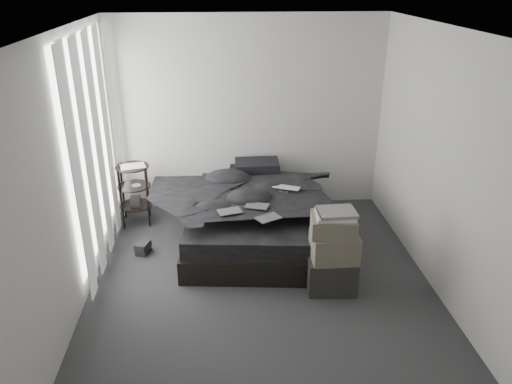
{
  "coord_description": "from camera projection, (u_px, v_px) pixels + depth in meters",
  "views": [
    {
      "loc": [
        -0.4,
        -4.39,
        3.05
      ],
      "look_at": [
        0.0,
        0.8,
        0.75
      ],
      "focal_mm": 35.0,
      "sensor_mm": 36.0,
      "label": 1
    }
  ],
  "objects": [
    {
      "name": "art_book_snake",
      "position": [
        337.0,
        212.0,
        4.89
      ],
      "size": [
        0.38,
        0.3,
        0.03
      ],
      "primitive_type": "cube",
      "rotation": [
        0.0,
        0.0,
        0.04
      ],
      "color": "silver",
      "rests_on": "art_book_white"
    },
    {
      "name": "duvet",
      "position": [
        254.0,
        197.0,
        5.9
      ],
      "size": [
        1.67,
        1.88,
        0.24
      ],
      "primitive_type": "imported",
      "rotation": [
        0.0,
        0.0,
        -0.1
      ],
      "color": "black",
      "rests_on": "mattress"
    },
    {
      "name": "box_mid",
      "position": [
        334.0,
        247.0,
        5.04
      ],
      "size": [
        0.46,
        0.37,
        0.28
      ],
      "primitive_type": "cube",
      "rotation": [
        0.0,
        0.0,
        0.0
      ],
      "color": "#5F5B4B",
      "rests_on": "box_lower"
    },
    {
      "name": "floor_books",
      "position": [
        143.0,
        248.0,
        5.89
      ],
      "size": [
        0.18,
        0.22,
        0.13
      ],
      "primitive_type": "cube",
      "rotation": [
        0.0,
        0.0,
        -0.29
      ],
      "color": "black",
      "rests_on": "floor"
    },
    {
      "name": "bed",
      "position": [
        254.0,
        230.0,
        6.14
      ],
      "size": [
        1.74,
        2.18,
        0.28
      ],
      "primitive_type": "cube",
      "rotation": [
        0.0,
        0.0,
        -0.1
      ],
      "color": "black",
      "rests_on": "floor"
    },
    {
      "name": "curtain_left",
      "position": [
        98.0,
        149.0,
        5.45
      ],
      "size": [
        0.06,
        2.12,
        2.48
      ],
      "primitive_type": "cube",
      "color": "white",
      "rests_on": "wall_left"
    },
    {
      "name": "box_upper",
      "position": [
        334.0,
        225.0,
        4.96
      ],
      "size": [
        0.48,
        0.41,
        0.19
      ],
      "primitive_type": "cube",
      "rotation": [
        0.0,
        0.0,
        -0.12
      ],
      "color": "#5F5B4B",
      "rests_on": "box_mid"
    },
    {
      "name": "pillow_lower",
      "position": [
        252.0,
        174.0,
        6.69
      ],
      "size": [
        0.65,
        0.48,
        0.14
      ],
      "primitive_type": "cube",
      "rotation": [
        0.0,
        0.0,
        -0.1
      ],
      "color": "black",
      "rests_on": "mattress"
    },
    {
      "name": "side_stand",
      "position": [
        135.0,
        195.0,
        6.49
      ],
      "size": [
        0.47,
        0.47,
        0.78
      ],
      "primitive_type": "cylinder",
      "rotation": [
        0.0,
        0.0,
        0.11
      ],
      "color": "black",
      "rests_on": "floor"
    },
    {
      "name": "wall_back",
      "position": [
        249.0,
        115.0,
        6.65
      ],
      "size": [
        3.6,
        0.01,
        2.6
      ],
      "primitive_type": "cube",
      "color": "beige",
      "rests_on": "ground"
    },
    {
      "name": "laptop",
      "position": [
        285.0,
        184.0,
        5.93
      ],
      "size": [
        0.38,
        0.32,
        0.03
      ],
      "primitive_type": "imported",
      "rotation": [
        0.0,
        0.0,
        -0.42
      ],
      "color": "silver",
      "rests_on": "duvet"
    },
    {
      "name": "window_left",
      "position": [
        92.0,
        143.0,
        5.42
      ],
      "size": [
        0.02,
        2.0,
        2.3
      ],
      "primitive_type": "cube",
      "color": "white",
      "rests_on": "wall_left"
    },
    {
      "name": "pillow_upper",
      "position": [
        257.0,
        166.0,
        6.62
      ],
      "size": [
        0.57,
        0.39,
        0.13
      ],
      "primitive_type": "cube",
      "rotation": [
        0.0,
        0.0,
        0.0
      ],
      "color": "black",
      "rests_on": "pillow_lower"
    },
    {
      "name": "floor",
      "position": [
        262.0,
        287.0,
        5.27
      ],
      "size": [
        3.6,
        4.2,
        0.01
      ],
      "primitive_type": "cube",
      "color": "#313133",
      "rests_on": "ground"
    },
    {
      "name": "art_book_white",
      "position": [
        335.0,
        215.0,
        4.91
      ],
      "size": [
        0.4,
        0.33,
        0.04
      ],
      "primitive_type": "cube",
      "rotation": [
        0.0,
        0.0,
        -0.07
      ],
      "color": "silver",
      "rests_on": "box_upper"
    },
    {
      "name": "wall_left",
      "position": [
        69.0,
        179.0,
        4.62
      ],
      "size": [
        0.01,
        4.2,
        2.6
      ],
      "primitive_type": "cube",
      "color": "beige",
      "rests_on": "ground"
    },
    {
      "name": "box_lower",
      "position": [
        331.0,
        273.0,
        5.18
      ],
      "size": [
        0.52,
        0.42,
        0.37
      ],
      "primitive_type": "cube",
      "rotation": [
        0.0,
        0.0,
        -0.07
      ],
      "color": "black",
      "rests_on": "floor"
    },
    {
      "name": "comic_c",
      "position": [
        268.0,
        211.0,
        5.26
      ],
      "size": [
        0.31,
        0.27,
        0.01
      ],
      "primitive_type": "cube",
      "rotation": [
        0.0,
        0.0,
        0.51
      ],
      "color": "black",
      "rests_on": "duvet"
    },
    {
      "name": "wall_right",
      "position": [
        446.0,
        168.0,
        4.87
      ],
      "size": [
        0.01,
        4.2,
        2.6
      ],
      "primitive_type": "cube",
      "color": "beige",
      "rests_on": "ground"
    },
    {
      "name": "comic_a",
      "position": [
        229.0,
        205.0,
        5.41
      ],
      "size": [
        0.29,
        0.23,
        0.01
      ],
      "primitive_type": "cube",
      "rotation": [
        0.0,
        0.0,
        0.28
      ],
      "color": "black",
      "rests_on": "duvet"
    },
    {
      "name": "wall_front",
      "position": [
        295.0,
        310.0,
        2.83
      ],
      "size": [
        3.6,
        0.01,
        2.6
      ],
      "primitive_type": "cube",
      "color": "beige",
      "rests_on": "ground"
    },
    {
      "name": "comic_b",
      "position": [
        257.0,
        199.0,
        5.53
      ],
      "size": [
        0.3,
        0.24,
        0.01
      ],
      "primitive_type": "cube",
      "rotation": [
        0.0,
        0.0,
        -0.31
      ],
      "color": "black",
      "rests_on": "duvet"
    },
    {
      "name": "papers",
      "position": [
        133.0,
        166.0,
        6.32
      ],
      "size": [
        0.35,
        0.3,
        0.02
      ],
      "primitive_type": "cube",
      "rotation": [
        0.0,
        0.0,
        0.28
      ],
      "color": "white",
      "rests_on": "side_stand"
    },
    {
      "name": "ceiling",
      "position": [
        263.0,
        30.0,
        4.21
      ],
      "size": [
        3.6,
        4.2,
        0.01
      ],
      "primitive_type": "cube",
      "color": "white",
      "rests_on": "ground"
    },
    {
      "name": "mattress",
      "position": [
        254.0,
        212.0,
        6.04
      ],
      "size": [
        1.68,
        2.12,
        0.22
      ],
      "primitive_type": "cube",
      "rotation": [
        0.0,
        0.0,
        -0.1
      ],
      "color": "black",
      "rests_on": "bed"
    }
  ]
}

